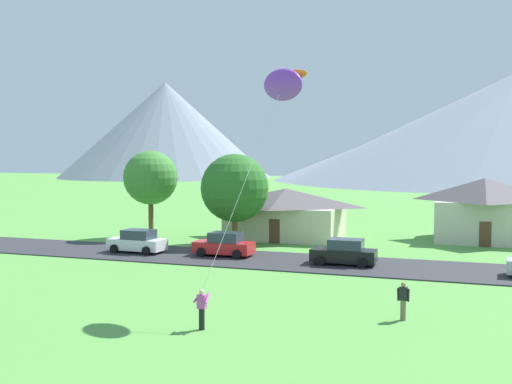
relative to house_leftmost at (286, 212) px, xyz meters
name	(u,v)px	position (x,y,z in m)	size (l,w,h in m)	color
road_strip	(344,265)	(7.29, -11.42, -2.21)	(160.00, 6.97, 0.08)	#2D2D33
mountain_central_ridge	(483,140)	(19.57, 139.41, 9.85)	(123.34, 123.34, 24.21)	gray
mountain_west_ridge	(166,130)	(-81.54, 133.46, 13.85)	(71.29, 71.29, 32.20)	gray
house_leftmost	(286,212)	(0.00, 0.00, 0.00)	(10.15, 7.11, 4.35)	beige
house_left_center	(484,209)	(16.32, 3.76, 0.50)	(8.41, 7.60, 5.32)	beige
tree_near_left	(235,188)	(-2.74, -5.26, 2.35)	(5.48, 5.48, 7.35)	brown
tree_center	(151,178)	(-11.25, -3.62, 3.01)	(4.72, 4.72, 7.65)	brown
parked_car_white_west_end	(137,242)	(-7.99, -11.54, -1.38)	(4.25, 2.18, 1.68)	white
parked_car_red_mid_west	(224,245)	(-1.36, -10.88, -1.38)	(4.22, 2.11, 1.68)	red
parked_car_black_east_end	(344,252)	(7.35, -11.53, -1.38)	(4.23, 2.13, 1.68)	black
kite_flyer_with_kite	(281,90)	(6.35, -22.62, 8.03)	(3.54, 6.77, 11.38)	black
watcher_person	(403,300)	(12.26, -23.71, -1.37)	(0.56, 0.24, 1.68)	#70604C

